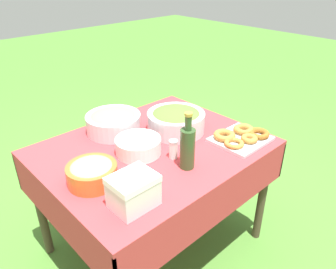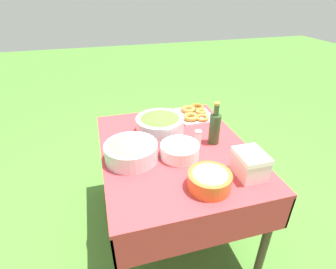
# 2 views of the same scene
# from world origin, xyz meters

# --- Properties ---
(ground_plane) EXTENTS (14.00, 14.00, 0.00)m
(ground_plane) POSITION_xyz_m (0.00, 0.00, 0.00)
(ground_plane) COLOR #477A2D
(picnic_table) EXTENTS (1.18, 0.94, 0.73)m
(picnic_table) POSITION_xyz_m (0.00, 0.00, 0.63)
(picnic_table) COLOR #B73338
(picnic_table) RESTS_ON ground_plane
(salad_bowl) EXTENTS (0.34, 0.34, 0.14)m
(salad_bowl) POSITION_xyz_m (-0.22, -0.04, 0.80)
(salad_bowl) COLOR silver
(salad_bowl) RESTS_ON picnic_table
(pasta_bowl) EXTENTS (0.23, 0.23, 0.11)m
(pasta_bowl) POSITION_xyz_m (0.42, 0.06, 0.79)
(pasta_bowl) COLOR #E05B28
(pasta_bowl) RESTS_ON picnic_table
(donut_platter) EXTENTS (0.33, 0.26, 0.05)m
(donut_platter) POSITION_xyz_m (-0.40, 0.29, 0.75)
(donut_platter) COLOR silver
(donut_platter) RESTS_ON picnic_table
(plate_stack) EXTENTS (0.24, 0.24, 0.08)m
(plate_stack) POSITION_xyz_m (0.10, 0.00, 0.77)
(plate_stack) COLOR white
(plate_stack) RESTS_ON picnic_table
(olive_oil_bottle) EXTENTS (0.07, 0.07, 0.29)m
(olive_oil_bottle) POSITION_xyz_m (0.01, 0.27, 0.85)
(olive_oil_bottle) COLOR #2D4723
(olive_oil_bottle) RESTS_ON picnic_table
(bread_bowl) EXTENTS (0.32, 0.32, 0.13)m
(bread_bowl) POSITION_xyz_m (0.05, -0.29, 0.80)
(bread_bowl) COLOR silver
(bread_bowl) RESTS_ON picnic_table
(cooler_box) EXTENTS (0.18, 0.15, 0.14)m
(cooler_box) POSITION_xyz_m (0.38, 0.31, 0.80)
(cooler_box) COLOR silver
(cooler_box) RESTS_ON picnic_table
(salt_shaker) EXTENTS (0.05, 0.05, 0.10)m
(salt_shaker) POSITION_xyz_m (0.00, 0.16, 0.78)
(salt_shaker) COLOR white
(salt_shaker) RESTS_ON picnic_table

